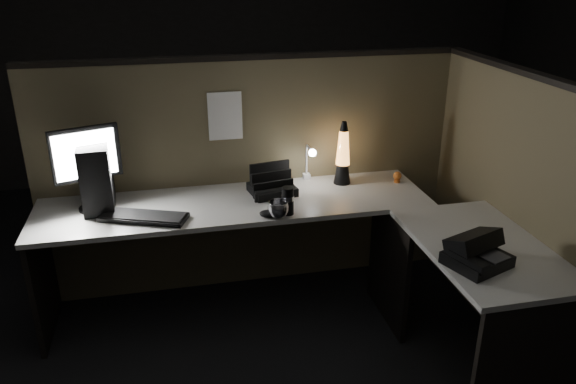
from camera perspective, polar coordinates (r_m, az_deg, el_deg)
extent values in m
plane|color=black|center=(3.22, -0.66, -17.07)|extent=(6.00, 6.00, 0.00)
plane|color=#282623|center=(5.49, -7.40, 15.14)|extent=(6.00, 0.00, 6.00)
cube|color=brown|center=(3.63, -3.73, 1.54)|extent=(2.66, 0.06, 1.50)
cube|color=brown|center=(3.38, 21.55, -1.78)|extent=(0.06, 1.66, 1.50)
cube|color=beige|center=(3.33, -5.37, -1.24)|extent=(2.30, 0.60, 0.03)
cube|color=beige|center=(3.00, 19.23, -5.33)|extent=(0.60, 1.00, 0.03)
cube|color=black|center=(3.56, -23.66, -8.12)|extent=(0.03, 0.55, 0.70)
cube|color=black|center=(2.87, 23.26, -16.13)|extent=(0.55, 0.03, 0.70)
cube|color=black|center=(3.44, 10.18, -7.51)|extent=(0.03, 0.55, 0.70)
cube|color=black|center=(3.37, -18.88, 1.70)|extent=(0.18, 0.37, 0.38)
cylinder|color=black|center=(3.40, -19.16, -1.55)|extent=(0.16, 0.16, 0.01)
cube|color=black|center=(3.38, -19.34, 0.07)|extent=(0.05, 0.05, 0.18)
cube|color=black|center=(3.30, -19.85, 3.68)|extent=(0.36, 0.15, 0.30)
cube|color=white|center=(3.28, -19.89, 3.57)|extent=(0.31, 0.11, 0.26)
cube|color=black|center=(3.19, -14.45, -2.50)|extent=(0.50, 0.32, 0.02)
ellipsoid|color=black|center=(3.11, -2.04, -2.22)|extent=(0.12, 0.10, 0.04)
cube|color=white|center=(3.66, 1.88, 1.64)|extent=(0.04, 0.05, 0.03)
cylinder|color=white|center=(3.62, 1.90, 3.32)|extent=(0.01, 0.01, 0.20)
cylinder|color=white|center=(3.53, 2.18, 4.47)|extent=(0.01, 0.13, 0.01)
sphere|color=white|center=(3.46, 2.50, 4.00)|extent=(0.05, 0.05, 0.05)
cube|color=black|center=(3.42, -1.62, 0.27)|extent=(0.29, 0.27, 0.05)
cube|color=black|center=(3.37, -1.51, 0.69)|extent=(0.26, 0.06, 0.09)
cube|color=black|center=(3.46, -1.88, 2.01)|extent=(0.26, 0.06, 0.17)
cone|color=black|center=(3.58, 5.53, 1.88)|extent=(0.11, 0.11, 0.13)
cone|color=#FF9D43|center=(3.52, 5.63, 4.51)|extent=(0.09, 0.09, 0.22)
sphere|color=brown|center=(3.54, 5.59, 3.45)|extent=(0.04, 0.04, 0.04)
sphere|color=brown|center=(3.52, 5.64, 4.66)|extent=(0.03, 0.03, 0.03)
cone|color=black|center=(3.48, 5.72, 6.66)|extent=(0.06, 0.06, 0.06)
cylinder|color=black|center=(3.12, -0.02, -0.89)|extent=(0.07, 0.07, 0.16)
imported|color=silver|center=(3.10, -1.00, -1.78)|extent=(0.14, 0.14, 0.09)
sphere|color=orange|center=(3.65, 11.06, 1.64)|extent=(0.05, 0.05, 0.05)
cube|color=white|center=(3.45, -6.40, 7.66)|extent=(0.21, 0.00, 0.30)
cube|color=black|center=(2.78, 18.64, -6.51)|extent=(0.33, 0.31, 0.06)
cube|color=black|center=(2.79, 18.35, -4.84)|extent=(0.30, 0.24, 0.12)
cube|color=black|center=(2.69, 17.85, -6.68)|extent=(0.12, 0.20, 0.04)
cube|color=#3F3F42|center=(2.77, 20.10, -6.10)|extent=(0.15, 0.15, 0.00)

